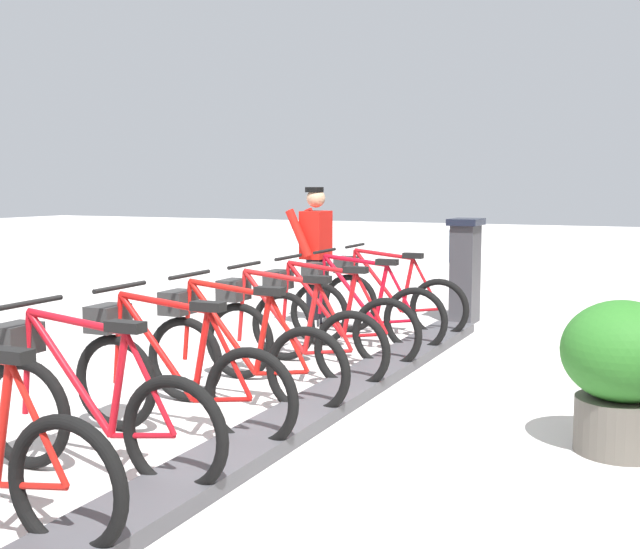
# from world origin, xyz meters

# --- Properties ---
(ground_plane) EXTENTS (60.00, 60.00, 0.00)m
(ground_plane) POSITION_xyz_m (0.00, 0.00, 0.00)
(ground_plane) COLOR beige
(dock_rail_base) EXTENTS (0.44, 8.19, 0.10)m
(dock_rail_base) POSITION_xyz_m (0.00, 0.00, 0.05)
(dock_rail_base) COLOR #47474C
(dock_rail_base) RESTS_ON ground
(payment_kiosk) EXTENTS (0.36, 0.52, 1.28)m
(payment_kiosk) POSITION_xyz_m (0.05, -4.67, 0.67)
(payment_kiosk) COLOR #38383D
(payment_kiosk) RESTS_ON ground
(bike_docked_0) EXTENTS (1.72, 0.54, 1.02)m
(bike_docked_0) POSITION_xyz_m (0.62, -3.49, 0.43)
(bike_docked_0) COLOR black
(bike_docked_0) RESTS_ON ground
(bike_docked_1) EXTENTS (1.72, 0.54, 1.02)m
(bike_docked_1) POSITION_xyz_m (0.62, -2.67, 0.43)
(bike_docked_1) COLOR black
(bike_docked_1) RESTS_ON ground
(bike_docked_2) EXTENTS (1.72, 0.54, 1.02)m
(bike_docked_2) POSITION_xyz_m (0.62, -1.85, 0.43)
(bike_docked_2) COLOR black
(bike_docked_2) RESTS_ON ground
(bike_docked_3) EXTENTS (1.72, 0.54, 1.02)m
(bike_docked_3) POSITION_xyz_m (0.62, -1.03, 0.43)
(bike_docked_3) COLOR black
(bike_docked_3) RESTS_ON ground
(bike_docked_4) EXTENTS (1.72, 0.54, 1.02)m
(bike_docked_4) POSITION_xyz_m (0.62, -0.21, 0.43)
(bike_docked_4) COLOR black
(bike_docked_4) RESTS_ON ground
(bike_docked_5) EXTENTS (1.72, 0.54, 1.02)m
(bike_docked_5) POSITION_xyz_m (0.62, 0.61, 0.43)
(bike_docked_5) COLOR black
(bike_docked_5) RESTS_ON ground
(bike_docked_6) EXTENTS (1.72, 0.54, 1.02)m
(bike_docked_6) POSITION_xyz_m (0.62, 1.43, 0.43)
(bike_docked_6) COLOR black
(bike_docked_6) RESTS_ON ground
(worker_near_rack) EXTENTS (0.46, 0.63, 1.66)m
(worker_near_rack) POSITION_xyz_m (1.60, -3.65, 0.91)
(worker_near_rack) COLOR white
(worker_near_rack) RESTS_ON ground
(planter_bush) EXTENTS (0.76, 0.76, 0.97)m
(planter_bush) POSITION_xyz_m (-2.10, -0.36, 0.54)
(planter_bush) COLOR #59544C
(planter_bush) RESTS_ON ground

